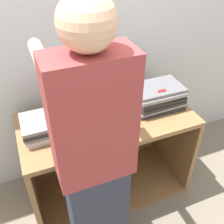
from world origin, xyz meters
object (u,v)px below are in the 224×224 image
object	(u,v)px
laptop_open	(104,108)
person	(95,164)
laptop_stack_right	(157,97)
laptop_stack_left	(51,125)

from	to	relation	value
laptop_open	person	xyz separation A→B (m)	(-0.26, -0.55, 0.07)
laptop_open	laptop_stack_right	xyz separation A→B (m)	(0.41, -0.06, 0.03)
laptop_stack_right	person	size ratio (longest dim) A/B	0.22
person	laptop_open	bearing A→B (deg)	64.36
laptop_open	laptop_stack_left	xyz separation A→B (m)	(-0.40, -0.05, 0.01)
laptop_stack_left	person	size ratio (longest dim) A/B	0.22
laptop_stack_left	laptop_stack_right	distance (m)	0.81
laptop_stack_left	laptop_stack_right	xyz separation A→B (m)	(0.81, -0.00, 0.02)
laptop_stack_right	person	distance (m)	0.83
person	laptop_stack_left	bearing A→B (deg)	105.97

